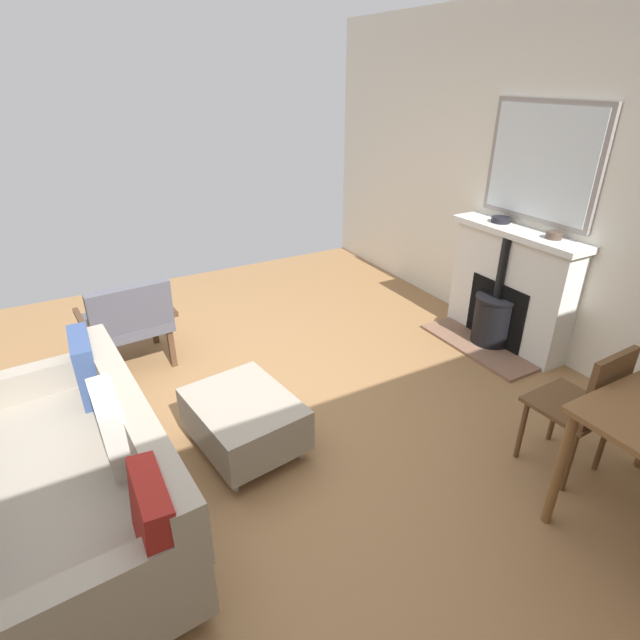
% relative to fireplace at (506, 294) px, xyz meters
% --- Properties ---
extents(ground_plane, '(5.68, 5.80, 0.01)m').
position_rel_fireplace_xyz_m(ground_plane, '(2.62, -0.03, -0.46)').
color(ground_plane, olive).
extents(wall_left, '(0.12, 5.80, 2.70)m').
position_rel_fireplace_xyz_m(wall_left, '(-0.22, -0.03, 0.89)').
color(wall_left, silver).
rests_on(wall_left, ground).
extents(fireplace, '(0.60, 1.21, 1.02)m').
position_rel_fireplace_xyz_m(fireplace, '(0.00, 0.00, 0.00)').
color(fireplace, brown).
rests_on(fireplace, ground).
extents(mirror_over_mantel, '(0.04, 1.01, 0.90)m').
position_rel_fireplace_xyz_m(mirror_over_mantel, '(-0.13, -0.00, 1.08)').
color(mirror_over_mantel, gray).
extents(mantel_bowl_near, '(0.16, 0.16, 0.05)m').
position_rel_fireplace_xyz_m(mantel_bowl_near, '(-0.04, -0.22, 0.59)').
color(mantel_bowl_near, black).
rests_on(mantel_bowl_near, fireplace).
extents(mantel_bowl_far, '(0.12, 0.12, 0.06)m').
position_rel_fireplace_xyz_m(mantel_bowl_far, '(-0.04, 0.30, 0.60)').
color(mantel_bowl_far, '#47382D').
rests_on(mantel_bowl_far, fireplace).
extents(sofa, '(0.89, 1.80, 0.79)m').
position_rel_fireplace_xyz_m(sofa, '(3.39, 0.40, -0.12)').
color(sofa, '#B2B2B7').
rests_on(sofa, ground).
extents(ottoman, '(0.65, 0.79, 0.37)m').
position_rel_fireplace_xyz_m(ottoman, '(2.49, 0.22, -0.23)').
color(ottoman, '#B2B2B7').
rests_on(ottoman, ground).
extents(armchair_accent, '(0.72, 0.63, 0.77)m').
position_rel_fireplace_xyz_m(armchair_accent, '(2.91, -1.12, -0.02)').
color(armchair_accent, '#4C3321').
rests_on(armchair_accent, ground).
extents(dining_chair_near_fireplace, '(0.42, 0.42, 0.86)m').
position_rel_fireplace_xyz_m(dining_chair_near_fireplace, '(0.88, 1.36, 0.05)').
color(dining_chair_near_fireplace, brown).
rests_on(dining_chair_near_fireplace, ground).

